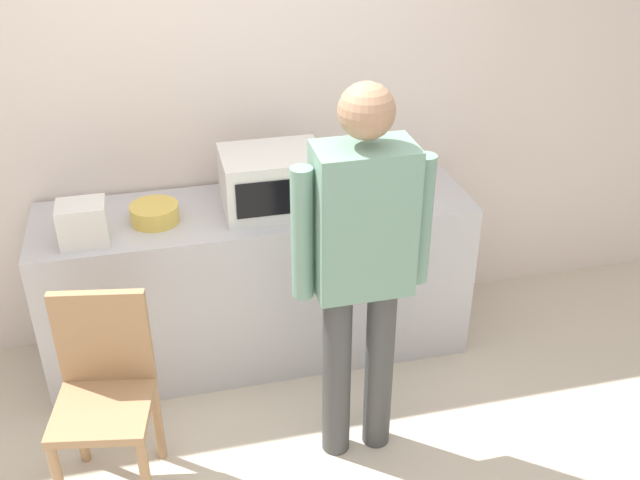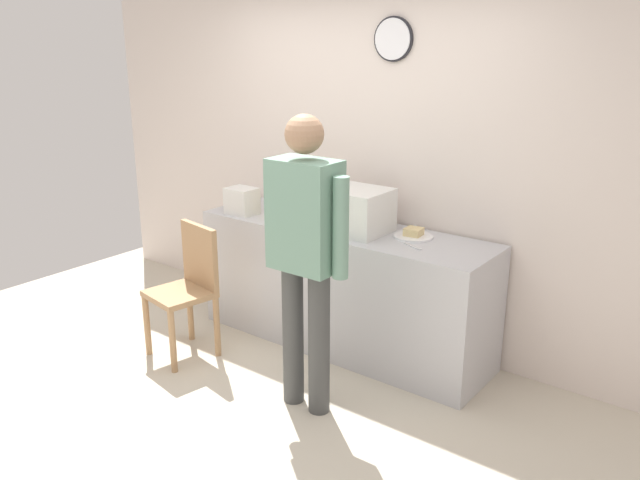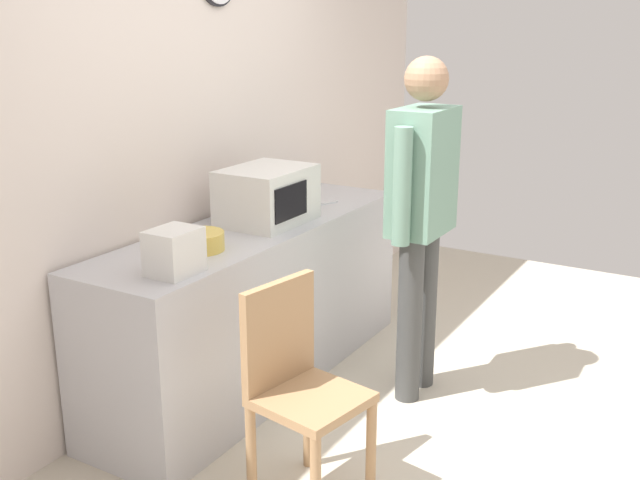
# 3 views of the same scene
# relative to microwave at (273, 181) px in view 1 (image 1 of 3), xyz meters

# --- Properties ---
(back_wall) EXTENTS (5.40, 0.13, 2.60)m
(back_wall) POSITION_rel_microwave_xyz_m (-0.15, 0.41, 0.25)
(back_wall) COLOR silver
(back_wall) RESTS_ON ground_plane
(kitchen_counter) EXTENTS (2.22, 0.62, 0.90)m
(kitchen_counter) POSITION_rel_microwave_xyz_m (-0.09, 0.03, -0.60)
(kitchen_counter) COLOR #B7B7BC
(kitchen_counter) RESTS_ON ground_plane
(microwave) EXTENTS (0.50, 0.39, 0.30)m
(microwave) POSITION_rel_microwave_xyz_m (0.00, 0.00, 0.00)
(microwave) COLOR silver
(microwave) RESTS_ON kitchen_counter
(sandwich_plate) EXTENTS (0.27, 0.27, 0.07)m
(sandwich_plate) POSITION_rel_microwave_xyz_m (0.42, 0.12, -0.13)
(sandwich_plate) COLOR white
(sandwich_plate) RESTS_ON kitchen_counter
(salad_bowl) EXTENTS (0.24, 0.24, 0.09)m
(salad_bowl) POSITION_rel_microwave_xyz_m (-0.59, -0.01, -0.11)
(salad_bowl) COLOR gold
(salad_bowl) RESTS_ON kitchen_counter
(toaster) EXTENTS (0.22, 0.18, 0.20)m
(toaster) POSITION_rel_microwave_xyz_m (-0.91, -0.14, -0.05)
(toaster) COLOR silver
(toaster) RESTS_ON kitchen_counter
(fork_utensil) EXTENTS (0.08, 0.17, 0.01)m
(fork_utensil) POSITION_rel_microwave_xyz_m (0.33, 0.30, -0.15)
(fork_utensil) COLOR silver
(fork_utensil) RESTS_ON kitchen_counter
(spoon_utensil) EXTENTS (0.16, 0.09, 0.01)m
(spoon_utensil) POSITION_rel_microwave_xyz_m (0.52, -0.06, -0.15)
(spoon_utensil) COLOR silver
(spoon_utensil) RESTS_ON kitchen_counter
(person_standing) EXTENTS (0.59, 0.24, 1.80)m
(person_standing) POSITION_rel_microwave_xyz_m (0.23, -0.80, 0.00)
(person_standing) COLOR #404141
(person_standing) RESTS_ON ground_plane
(wooden_chair) EXTENTS (0.46, 0.46, 0.94)m
(wooden_chair) POSITION_rel_microwave_xyz_m (-0.88, -0.74, -0.53)
(wooden_chair) COLOR #A87F56
(wooden_chair) RESTS_ON ground_plane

